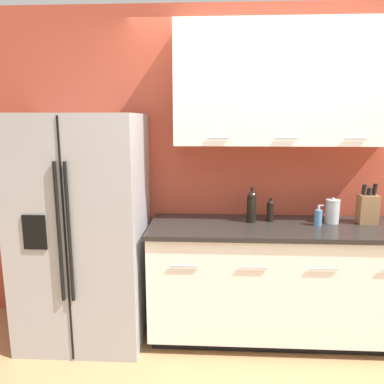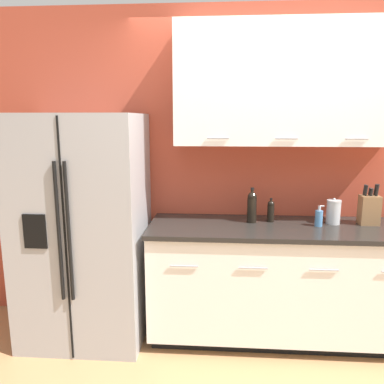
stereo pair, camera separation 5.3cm
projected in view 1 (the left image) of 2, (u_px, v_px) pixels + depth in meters
wall_back at (282, 149)px, 3.03m from camera, size 10.00×0.39×2.60m
counter_unit at (279, 281)px, 2.93m from camera, size 2.02×0.64×0.93m
refrigerator at (84, 230)px, 2.88m from camera, size 0.92×0.74×1.76m
knife_block at (368, 208)px, 2.87m from camera, size 0.14×0.11×0.32m
wine_bottle at (252, 206)px, 2.91m from camera, size 0.07×0.07×0.27m
soap_dispenser at (318, 217)px, 2.83m from camera, size 0.06×0.06×0.16m
oil_bottle at (270, 210)px, 2.94m from camera, size 0.05×0.05×0.19m
steel_canister at (332, 211)px, 2.89m from camera, size 0.11×0.11×0.20m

